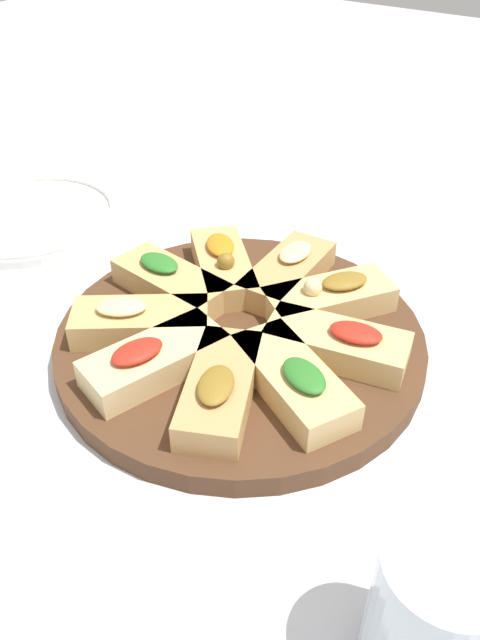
% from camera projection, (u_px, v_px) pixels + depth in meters
% --- Properties ---
extents(ground_plane, '(3.00, 3.00, 0.00)m').
position_uv_depth(ground_plane, '(240.00, 348.00, 0.59)').
color(ground_plane, silver).
extents(serving_board, '(0.34, 0.34, 0.02)m').
position_uv_depth(serving_board, '(240.00, 340.00, 0.58)').
color(serving_board, '#51331E').
rests_on(serving_board, ground_plane).
extents(focaccia_slice_0, '(0.10, 0.13, 0.04)m').
position_uv_depth(focaccia_slice_0, '(220.00, 388.00, 0.49)').
color(focaccia_slice_0, tan).
rests_on(focaccia_slice_0, serving_board).
extents(focaccia_slice_1, '(0.13, 0.10, 0.04)m').
position_uv_depth(focaccia_slice_1, '(293.00, 380.00, 0.50)').
color(focaccia_slice_1, '#DBB775').
rests_on(focaccia_slice_1, serving_board).
extents(focaccia_slice_2, '(0.13, 0.08, 0.04)m').
position_uv_depth(focaccia_slice_2, '(338.00, 343.00, 0.54)').
color(focaccia_slice_2, '#DBB775').
rests_on(focaccia_slice_2, serving_board).
extents(focaccia_slice_3, '(0.11, 0.13, 0.04)m').
position_uv_depth(focaccia_slice_3, '(329.00, 298.00, 0.59)').
color(focaccia_slice_3, '#DBB775').
rests_on(focaccia_slice_3, serving_board).
extents(focaccia_slice_4, '(0.06, 0.12, 0.04)m').
position_uv_depth(focaccia_slice_4, '(288.00, 272.00, 0.63)').
color(focaccia_slice_4, tan).
rests_on(focaccia_slice_4, serving_board).
extents(focaccia_slice_5, '(0.12, 0.12, 0.04)m').
position_uv_depth(focaccia_slice_5, '(223.00, 266.00, 0.63)').
color(focaccia_slice_5, tan).
rests_on(focaccia_slice_5, serving_board).
extents(focaccia_slice_6, '(0.13, 0.06, 0.04)m').
position_uv_depth(focaccia_slice_6, '(170.00, 282.00, 0.61)').
color(focaccia_slice_6, tan).
rests_on(focaccia_slice_6, serving_board).
extents(focaccia_slice_7, '(0.13, 0.11, 0.04)m').
position_uv_depth(focaccia_slice_7, '(139.00, 321.00, 0.56)').
color(focaccia_slice_7, tan).
rests_on(focaccia_slice_7, serving_board).
extents(focaccia_slice_8, '(0.08, 0.13, 0.04)m').
position_uv_depth(focaccia_slice_8, '(154.00, 360.00, 0.52)').
color(focaccia_slice_8, '#E5C689').
rests_on(focaccia_slice_8, serving_board).
extents(plate_left, '(0.22, 0.22, 0.02)m').
position_uv_depth(plate_left, '(30.00, 216.00, 0.78)').
color(plate_left, white).
rests_on(plate_left, ground_plane).
extents(water_glass, '(0.07, 0.07, 0.10)m').
position_uv_depth(water_glass, '(432.00, 615.00, 0.33)').
color(water_glass, silver).
rests_on(water_glass, ground_plane).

